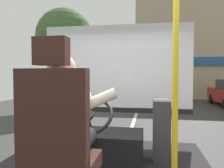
% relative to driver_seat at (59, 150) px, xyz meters
% --- Properties ---
extents(ground, '(18.00, 44.00, 0.06)m').
position_rel_driver_seat_xyz_m(ground, '(0.07, 9.43, -1.24)').
color(ground, '#363636').
extents(driver_seat, '(0.48, 0.48, 1.35)m').
position_rel_driver_seat_xyz_m(driver_seat, '(0.00, 0.00, 0.00)').
color(driver_seat, black).
rests_on(driver_seat, bus_floor).
extents(bus_driver, '(0.75, 0.56, 0.77)m').
position_rel_driver_seat_xyz_m(bus_driver, '(0.00, 0.11, 0.19)').
color(bus_driver, black).
rests_on(bus_driver, driver_seat).
extents(steering_console, '(1.10, 1.06, 0.87)m').
position_rel_driver_seat_xyz_m(steering_console, '(-0.00, 1.18, -0.36)').
color(steering_console, black).
rests_on(steering_console, bus_floor).
extents(handrail_pole, '(0.04, 0.04, 2.18)m').
position_rel_driver_seat_xyz_m(handrail_pole, '(0.81, 0.21, 0.50)').
color(handrail_pole, yellow).
rests_on(handrail_pole, bus_floor).
extents(fare_box, '(0.21, 0.25, 0.80)m').
position_rel_driver_seat_xyz_m(fare_box, '(0.78, 1.39, -0.19)').
color(fare_box, '#333338').
rests_on(fare_box, bus_floor).
extents(windshield_panel, '(2.50, 0.08, 1.48)m').
position_rel_driver_seat_xyz_m(windshield_panel, '(0.07, 2.25, 0.46)').
color(windshield_panel, silver).
extents(street_tree, '(2.86, 2.86, 5.11)m').
position_rel_driver_seat_xyz_m(street_tree, '(-3.67, 9.31, 2.45)').
color(street_tree, '#4C3828').
rests_on(street_tree, ground).
extents(shop_building, '(11.58, 5.51, 7.37)m').
position_rel_driver_seat_xyz_m(shop_building, '(5.40, 17.41, 2.46)').
color(shop_building, tan).
rests_on(shop_building, ground).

